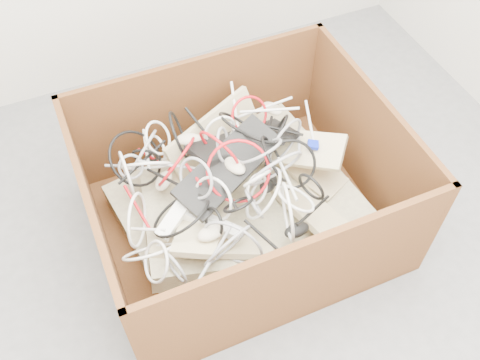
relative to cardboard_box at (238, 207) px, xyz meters
name	(u,v)px	position (x,y,z in m)	size (l,w,h in m)	color
ground	(266,282)	(-0.01, -0.30, -0.15)	(3.00, 3.00, 0.00)	#565659
room_shell	(285,30)	(-0.01, -0.30, 1.10)	(3.04, 3.04, 2.50)	beige
cardboard_box	(238,207)	(0.00, 0.00, 0.00)	(1.20, 1.00, 0.58)	#412A10
keyboard_pile	(246,183)	(0.04, 0.01, 0.13)	(0.94, 0.87, 0.37)	#C5B28B
mice_scatter	(235,186)	(-0.03, -0.03, 0.20)	(0.68, 0.78, 0.18)	beige
power_strip_left	(183,205)	(-0.25, -0.06, 0.22)	(0.29, 0.05, 0.04)	white
power_strip_right	(209,222)	(-0.18, -0.13, 0.17)	(0.26, 0.05, 0.04)	white
vga_plug	(313,145)	(0.35, 0.03, 0.21)	(0.04, 0.04, 0.02)	#0C21BF
cable_tangle	(216,177)	(-0.10, 0.00, 0.26)	(1.01, 0.85, 0.45)	black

